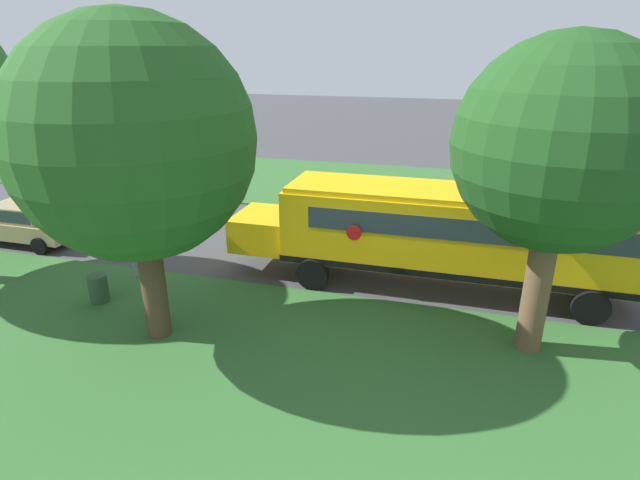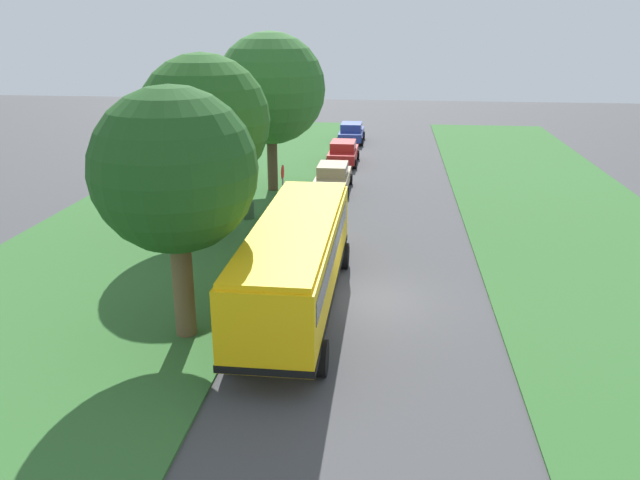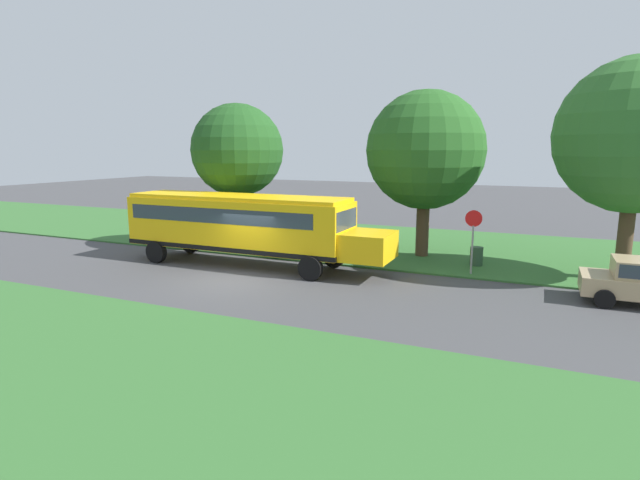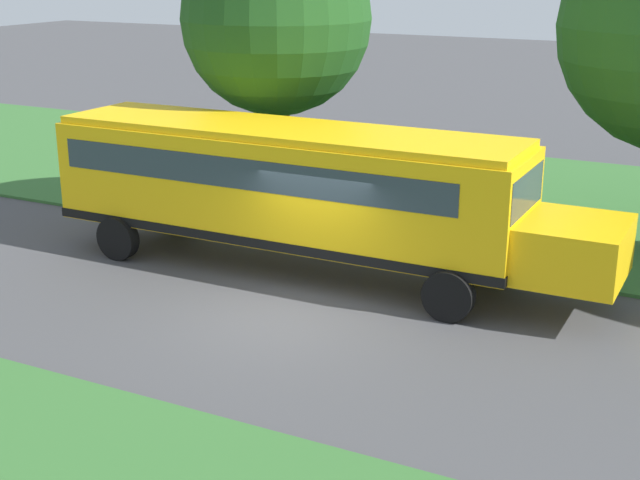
# 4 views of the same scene
# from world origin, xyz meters

# --- Properties ---
(ground_plane) EXTENTS (120.00, 120.00, 0.00)m
(ground_plane) POSITION_xyz_m (0.00, 0.00, 0.00)
(ground_plane) COLOR #424244
(grass_verge) EXTENTS (12.00, 80.00, 0.08)m
(grass_verge) POSITION_xyz_m (-10.00, 0.00, 0.04)
(grass_verge) COLOR #33662D
(grass_verge) RESTS_ON ground
(school_bus) EXTENTS (2.84, 12.42, 3.16)m
(school_bus) POSITION_xyz_m (-2.44, -1.06, 1.92)
(school_bus) COLOR yellow
(school_bus) RESTS_ON ground
(oak_tree_beside_bus) EXTENTS (4.69, 4.69, 7.48)m
(oak_tree_beside_bus) POSITION_xyz_m (-5.51, -3.12, 5.12)
(oak_tree_beside_bus) COLOR brown
(oak_tree_beside_bus) RESTS_ON ground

